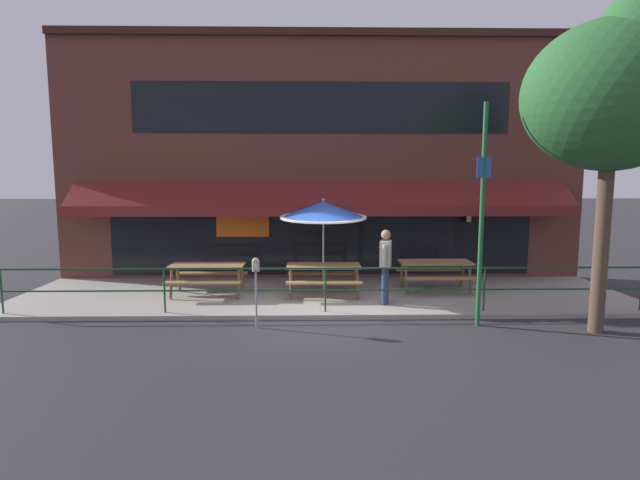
{
  "coord_description": "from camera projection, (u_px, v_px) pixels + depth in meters",
  "views": [
    {
      "loc": [
        -0.31,
        -10.21,
        2.99
      ],
      "look_at": [
        -0.09,
        1.6,
        1.5
      ],
      "focal_mm": 28.0,
      "sensor_mm": 36.0,
      "label": 1
    }
  ],
  "objects": [
    {
      "name": "ground_plane",
      "position": [
        326.0,
        320.0,
        10.51
      ],
      "size": [
        120.0,
        120.0,
        0.0
      ],
      "primitive_type": "plane",
      "color": "#2D2D30"
    },
    {
      "name": "street_sign_pole",
      "position": [
        482.0,
        214.0,
        9.84
      ],
      "size": [
        0.28,
        0.09,
        4.43
      ],
      "color": "#1E6033",
      "rests_on": "ground"
    },
    {
      "name": "picnic_table_right",
      "position": [
        435.0,
        267.0,
        12.7
      ],
      "size": [
        1.8,
        1.42,
        0.76
      ],
      "color": "#997047",
      "rests_on": "patio_deck"
    },
    {
      "name": "pedestrian_walking",
      "position": [
        385.0,
        263.0,
        11.35
      ],
      "size": [
        0.33,
        0.61,
        1.71
      ],
      "color": "navy",
      "rests_on": "patio_deck"
    },
    {
      "name": "parking_meter_near",
      "position": [
        256.0,
        271.0,
        9.82
      ],
      "size": [
        0.15,
        0.16,
        1.42
      ],
      "color": "gray",
      "rests_on": "ground"
    },
    {
      "name": "picnic_table_centre",
      "position": [
        324.0,
        271.0,
        12.21
      ],
      "size": [
        1.8,
        1.42,
        0.76
      ],
      "color": "#997047",
      "rests_on": "patio_deck"
    },
    {
      "name": "restaurant_building",
      "position": [
        321.0,
        160.0,
        14.26
      ],
      "size": [
        15.0,
        1.6,
        7.03
      ],
      "color": "brown",
      "rests_on": "ground"
    },
    {
      "name": "patio_deck",
      "position": [
        323.0,
        295.0,
        12.49
      ],
      "size": [
        15.0,
        4.0,
        0.1
      ],
      "primitive_type": "cube",
      "color": "#9E998E",
      "rests_on": "ground"
    },
    {
      "name": "picnic_table_left",
      "position": [
        207.0,
        271.0,
        12.22
      ],
      "size": [
        1.8,
        1.42,
        0.76
      ],
      "color": "#997047",
      "rests_on": "patio_deck"
    },
    {
      "name": "patio_umbrella_centre",
      "position": [
        323.0,
        210.0,
        12.29
      ],
      "size": [
        2.14,
        2.14,
        2.38
      ],
      "color": "#B7B2A8",
      "rests_on": "patio_deck"
    },
    {
      "name": "patio_railing",
      "position": [
        325.0,
        280.0,
        10.71
      ],
      "size": [
        13.84,
        0.04,
        0.97
      ],
      "color": "#194723",
      "rests_on": "patio_deck"
    },
    {
      "name": "street_tree_curbside",
      "position": [
        620.0,
        86.0,
        9.08
      ],
      "size": [
        3.24,
        2.92,
        6.34
      ],
      "color": "brown",
      "rests_on": "ground"
    }
  ]
}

